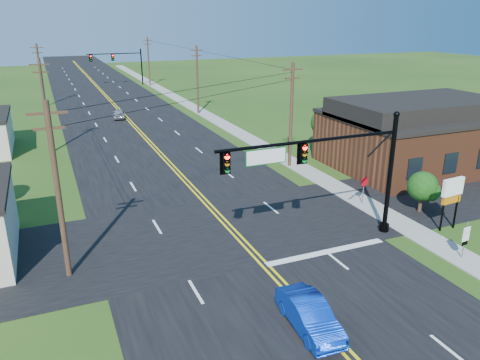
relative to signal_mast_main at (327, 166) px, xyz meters
name	(u,v)px	position (x,y,z in m)	size (l,w,h in m)	color
ground	(337,348)	(-4.34, -8.00, -4.75)	(260.00, 260.00, 0.00)	#214012
road_main	(124,116)	(-4.34, 42.00, -4.73)	(16.00, 220.00, 0.04)	black
road_cross	(228,229)	(-4.34, 4.00, -4.73)	(70.00, 10.00, 0.04)	black
sidewalk	(224,125)	(6.16, 32.00, -4.71)	(2.00, 160.00, 0.08)	gray
signal_mast_main	(327,166)	(0.00, 0.00, 0.00)	(11.30, 0.60, 7.48)	black
signal_mast_far	(118,62)	(0.10, 72.00, -0.20)	(10.98, 0.60, 7.48)	black
brick_building	(415,140)	(15.66, 10.00, -2.40)	(14.20, 11.20, 4.70)	brown
utility_pole_left_a	(58,189)	(-13.84, 2.00, -0.03)	(1.80, 0.28, 9.00)	#322616
utility_pole_left_b	(45,104)	(-13.84, 27.00, -0.03)	(1.80, 0.28, 9.00)	#322616
utility_pole_left_c	(40,74)	(-13.84, 54.00, -0.03)	(1.80, 0.28, 9.00)	#322616
utility_pole_right_a	(291,114)	(5.46, 14.00, -0.03)	(1.80, 0.28, 9.00)	#322616
utility_pole_right_b	(197,79)	(5.46, 40.00, -0.03)	(1.80, 0.28, 9.00)	#322616
utility_pole_right_c	(149,60)	(5.46, 70.00, -0.03)	(1.80, 0.28, 9.00)	#322616
tree_right_back	(326,123)	(11.66, 18.00, -2.15)	(3.00, 3.00, 4.10)	#322616
shrub_corner	(423,186)	(8.66, 1.50, -2.90)	(2.00, 2.00, 2.86)	#322616
blue_car	(309,316)	(-4.78, -6.54, -4.08)	(1.43, 4.09, 1.35)	#0834B9
distant_car	(119,114)	(-5.13, 40.80, -4.12)	(1.49, 3.71, 1.26)	#9D9DA2
route_sign	(465,238)	(6.11, -4.50, -3.46)	(0.55, 0.12, 2.22)	slate
stop_sign	(364,185)	(5.94, 4.13, -3.26)	(0.73, 0.17, 2.06)	slate
pylon_sign	(452,192)	(8.27, -1.29, -2.30)	(1.65, 0.37, 3.35)	black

